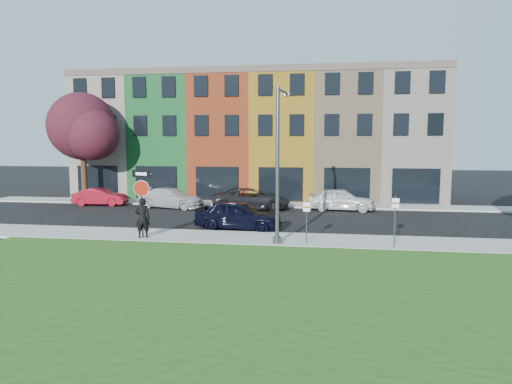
% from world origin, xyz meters
% --- Properties ---
extents(ground, '(120.00, 120.00, 0.00)m').
position_xyz_m(ground, '(0.00, 0.00, 0.00)').
color(ground, black).
rests_on(ground, ground).
extents(sidewalk_near, '(40.00, 3.00, 0.12)m').
position_xyz_m(sidewalk_near, '(2.00, 3.00, 0.06)').
color(sidewalk_near, gray).
rests_on(sidewalk_near, ground).
extents(sidewalk_far, '(40.00, 2.40, 0.12)m').
position_xyz_m(sidewalk_far, '(-3.00, 15.00, 0.06)').
color(sidewalk_far, gray).
rests_on(sidewalk_far, ground).
extents(grass_park, '(40.00, 16.00, 0.10)m').
position_xyz_m(grass_park, '(8.00, -6.00, 0.05)').
color(grass_park, '#214B15').
rests_on(grass_park, ground).
extents(rowhouse_block, '(30.00, 10.12, 10.00)m').
position_xyz_m(rowhouse_block, '(-2.50, 21.18, 4.99)').
color(rowhouse_block, beige).
rests_on(rowhouse_block, ground).
extents(stop_sign, '(1.02, 0.33, 3.29)m').
position_xyz_m(stop_sign, '(-5.44, 2.24, 2.46)').
color(stop_sign, black).
rests_on(stop_sign, sidewalk_near).
extents(man, '(0.99, 0.89, 1.96)m').
position_xyz_m(man, '(-5.42, 2.23, 1.10)').
color(man, black).
rests_on(man, sidewalk_near).
extents(sedan_near, '(2.93, 5.15, 1.61)m').
position_xyz_m(sedan_near, '(-1.27, 5.49, 0.81)').
color(sedan_near, black).
rests_on(sedan_near, ground).
extents(parked_car_red, '(2.14, 4.19, 1.29)m').
position_xyz_m(parked_car_red, '(-13.24, 13.08, 0.65)').
color(parked_car_red, maroon).
rests_on(parked_car_red, ground).
extents(parked_car_silver, '(3.76, 5.64, 1.43)m').
position_xyz_m(parked_car_silver, '(-7.60, 12.71, 0.71)').
color(parked_car_silver, '#BABABF').
rests_on(parked_car_silver, ground).
extents(parked_car_dark, '(4.70, 6.47, 1.52)m').
position_xyz_m(parked_car_dark, '(-1.75, 12.66, 0.76)').
color(parked_car_dark, black).
rests_on(parked_car_dark, ground).
extents(parked_car_white, '(2.26, 4.73, 1.55)m').
position_xyz_m(parked_car_white, '(4.49, 13.20, 0.78)').
color(parked_car_white, silver).
rests_on(parked_car_white, ground).
extents(street_lamp, '(0.63, 2.57, 7.11)m').
position_xyz_m(street_lamp, '(1.23, 2.17, 3.71)').
color(street_lamp, '#4A4D50').
rests_on(street_lamp, sidewalk_near).
extents(parking_sign_a, '(0.32, 0.09, 1.97)m').
position_xyz_m(parking_sign_a, '(2.54, 2.12, 1.37)').
color(parking_sign_a, '#4A4D50').
rests_on(parking_sign_a, sidewalk_near).
extents(parking_sign_b, '(0.32, 0.11, 2.31)m').
position_xyz_m(parking_sign_b, '(6.42, 1.89, 1.55)').
color(parking_sign_b, '#4A4D50').
rests_on(parking_sign_b, sidewalk_near).
extents(tree_purple, '(6.15, 5.38, 8.36)m').
position_xyz_m(tree_purple, '(-14.98, 14.25, 5.78)').
color(tree_purple, black).
rests_on(tree_purple, sidewalk_far).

